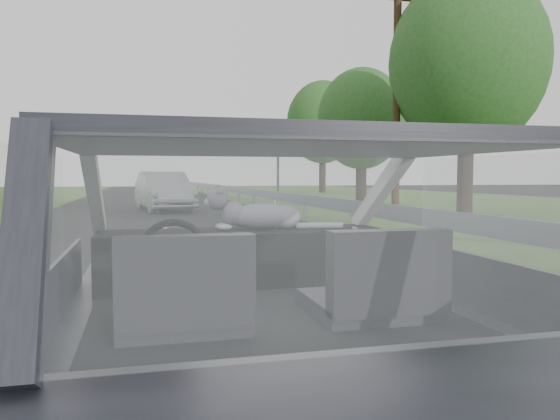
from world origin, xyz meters
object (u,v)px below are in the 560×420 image
highway_sign (278,174)px  subject_car (269,304)px  cat (262,215)px  other_car (164,191)px  utility_pole (397,96)px

highway_sign → subject_car: bearing=-104.0°
cat → other_car: bearing=91.5°
subject_car → highway_sign: highway_sign is taller
other_car → subject_car: bearing=-99.3°
cat → utility_pole: 16.06m
subject_car → other_car: bearing=89.2°
subject_car → cat: bearing=80.0°
utility_pole → subject_car: bearing=-118.1°
highway_sign → utility_pole: size_ratio=0.35×
cat → highway_sign: size_ratio=0.20×
subject_car → cat: (0.11, 0.65, 0.36)m
other_car → utility_pole: size_ratio=0.57×
subject_car → highway_sign: 20.62m
cat → other_car: other_car is taller
cat → highway_sign: highway_sign is taller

